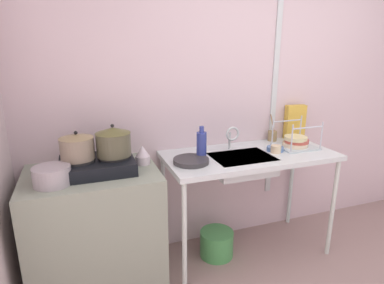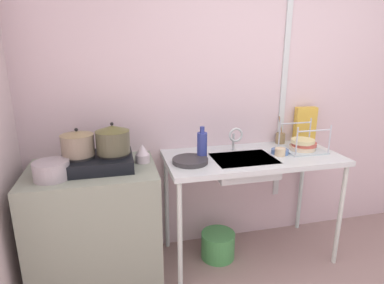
{
  "view_description": "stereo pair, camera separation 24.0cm",
  "coord_description": "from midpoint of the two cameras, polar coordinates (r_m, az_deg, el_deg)",
  "views": [
    {
      "loc": [
        -1.64,
        -0.87,
        1.72
      ],
      "look_at": [
        -0.86,
        1.3,
        1.05
      ],
      "focal_mm": 30.08,
      "sensor_mm": 36.0,
      "label": 1
    },
    {
      "loc": [
        -1.41,
        -0.94,
        1.72
      ],
      "look_at": [
        -0.86,
        1.3,
        1.05
      ],
      "focal_mm": 30.08,
      "sensor_mm": 36.0,
      "label": 2
    }
  ],
  "objects": [
    {
      "name": "cup_by_rack",
      "position": [
        2.66,
        12.18,
        -1.28
      ],
      "size": [
        0.08,
        0.08,
        0.06
      ],
      "primitive_type": "cylinder",
      "color": "beige",
      "rests_on": "counter_sink"
    },
    {
      "name": "frying_pan",
      "position": [
        2.38,
        -3.05,
        -3.39
      ],
      "size": [
        0.27,
        0.27,
        0.03
      ],
      "primitive_type": "cylinder",
      "color": "#323032",
      "rests_on": "counter_sink"
    },
    {
      "name": "wall_metal_strip",
      "position": [
        2.98,
        12.21,
        9.42
      ],
      "size": [
        0.05,
        0.01,
        2.02
      ],
      "primitive_type": "cube",
      "color": "silver"
    },
    {
      "name": "bottle_by_sink",
      "position": [
        2.44,
        -1.1,
        -0.55
      ],
      "size": [
        0.08,
        0.08,
        0.25
      ],
      "color": "navy",
      "rests_on": "counter_sink"
    },
    {
      "name": "counter_sink",
      "position": [
        2.64,
        7.59,
        -3.5
      ],
      "size": [
        1.39,
        0.64,
        0.91
      ],
      "color": "silver",
      "rests_on": "ground"
    },
    {
      "name": "pot_beside_stove",
      "position": [
        2.22,
        -26.46,
        -5.43
      ],
      "size": [
        0.23,
        0.23,
        0.12
      ],
      "color": "#9A9298",
      "rests_on": "counter_concrete"
    },
    {
      "name": "wall_back",
      "position": [
        3.03,
        10.89,
        7.18
      ],
      "size": [
        5.06,
        0.1,
        2.52
      ],
      "primitive_type": "cube",
      "color": "beige",
      "rests_on": "ground"
    },
    {
      "name": "pot_on_right_burner",
      "position": [
        2.29,
        -16.72,
        0.06
      ],
      "size": [
        0.24,
        0.24,
        0.22
      ],
      "color": "#4C4936",
      "rests_on": "stove"
    },
    {
      "name": "stove",
      "position": [
        2.33,
        -19.3,
        -3.91
      ],
      "size": [
        0.49,
        0.38,
        0.11
      ],
      "color": "black",
      "rests_on": "counter_concrete"
    },
    {
      "name": "utensil_jar",
      "position": [
        3.01,
        11.86,
        1.1
      ],
      "size": [
        0.08,
        0.09,
        0.24
      ],
      "color": "olive",
      "rests_on": "counter_sink"
    },
    {
      "name": "bucket_on_floor",
      "position": [
        2.89,
        1.91,
        -17.61
      ],
      "size": [
        0.28,
        0.28,
        0.23
      ],
      "primitive_type": "cylinder",
      "color": "#44944D",
      "rests_on": "ground"
    },
    {
      "name": "counter_concrete",
      "position": [
        2.54,
        -19.27,
        -14.69
      ],
      "size": [
        0.9,
        0.64,
        0.91
      ],
      "primitive_type": "cube",
      "color": "gray",
      "rests_on": "ground"
    },
    {
      "name": "cereal_box",
      "position": [
        3.12,
        15.69,
        3.43
      ],
      "size": [
        0.2,
        0.09,
        0.32
      ],
      "primitive_type": "cube",
      "rotation": [
        0.0,
        0.0,
        -0.11
      ],
      "color": "gold",
      "rests_on": "counter_sink"
    },
    {
      "name": "percolator",
      "position": [
        2.39,
        -11.62,
        -2.36
      ],
      "size": [
        0.11,
        0.11,
        0.14
      ],
      "color": "beige",
      "rests_on": "counter_concrete"
    },
    {
      "name": "sink_basin",
      "position": [
        2.56,
        6.16,
        -4.0
      ],
      "size": [
        0.48,
        0.36,
        0.13
      ],
      "primitive_type": "cube",
      "color": "silver",
      "rests_on": "counter_sink"
    },
    {
      "name": "dish_rack",
      "position": [
        2.85,
        15.66,
        -0.02
      ],
      "size": [
        0.31,
        0.29,
        0.24
      ],
      "color": "#B1B7C2",
      "rests_on": "counter_sink"
    },
    {
      "name": "pot_on_left_burner",
      "position": [
        2.29,
        -22.57,
        -0.83
      ],
      "size": [
        0.22,
        0.22,
        0.19
      ],
      "color": "#7D6E5B",
      "rests_on": "stove"
    },
    {
      "name": "faucet",
      "position": [
        2.64,
        4.53,
        1.19
      ],
      "size": [
        0.12,
        0.07,
        0.21
      ],
      "color": "silver",
      "rests_on": "counter_sink"
    },
    {
      "name": "small_bowl_on_drainboard",
      "position": [
        2.71,
        12.11,
        -1.23
      ],
      "size": [
        0.14,
        0.14,
        0.04
      ],
      "primitive_type": "cylinder",
      "color": "#5477B0",
      "rests_on": "counter_sink"
    }
  ]
}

